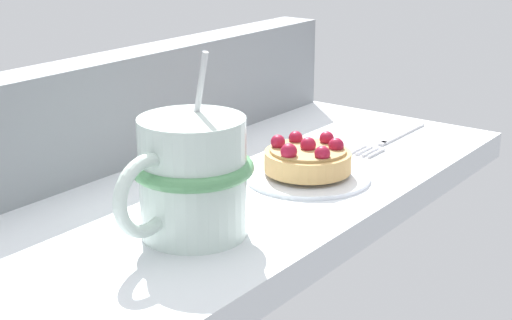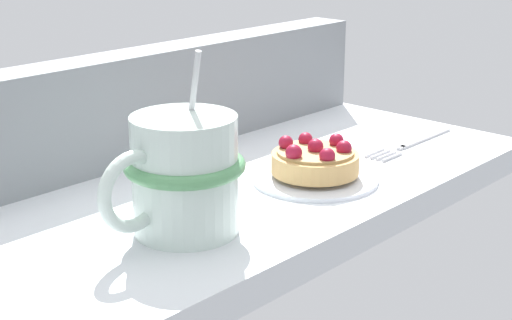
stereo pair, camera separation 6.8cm
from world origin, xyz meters
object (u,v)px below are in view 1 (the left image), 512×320
dessert_plate (307,175)px  raspberry_tart (308,158)px  coffee_mug (191,177)px  dessert_fork (392,138)px

dessert_plate → raspberry_tart: raspberry_tart is taller
raspberry_tart → coffee_mug: (-16.90, 0.07, 2.85)cm
coffee_mug → dessert_fork: coffee_mug is taller
dessert_plate → dessert_fork: size_ratio=0.80×
dessert_plate → dessert_fork: (16.44, -0.59, -0.09)cm
dessert_plate → coffee_mug: (-16.90, 0.06, 4.58)cm
dessert_plate → dessert_fork: 16.45cm
raspberry_tart → coffee_mug: coffee_mug is taller
raspberry_tart → dessert_fork: bearing=-2.0°
dessert_plate → raspberry_tart: 1.72cm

